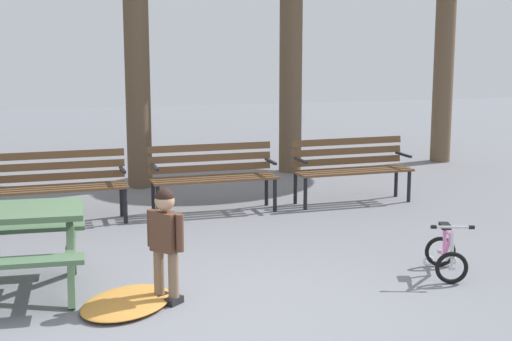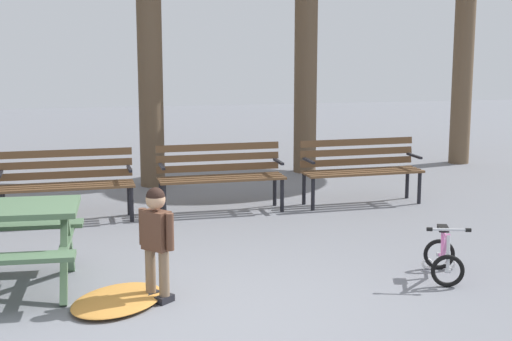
{
  "view_description": "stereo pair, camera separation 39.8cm",
  "coord_description": "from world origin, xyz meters",
  "px_view_note": "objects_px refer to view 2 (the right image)",
  "views": [
    {
      "loc": [
        -1.18,
        -5.71,
        2.24
      ],
      "look_at": [
        0.77,
        1.73,
        0.85
      ],
      "focal_mm": 53.22,
      "sensor_mm": 36.0,
      "label": 1
    },
    {
      "loc": [
        -0.79,
        -5.8,
        2.24
      ],
      "look_at": [
        0.77,
        1.73,
        0.85
      ],
      "focal_mm": 53.22,
      "sensor_mm": 36.0,
      "label": 2
    }
  ],
  "objects_px": {
    "park_bench_right": "(220,171)",
    "park_bench_far_right": "(360,165)",
    "park_bench_left": "(66,179)",
    "kids_bicycle": "(443,257)",
    "child_standing": "(156,235)"
  },
  "relations": [
    {
      "from": "park_bench_far_right",
      "to": "kids_bicycle",
      "type": "bearing_deg",
      "value": -95.39
    },
    {
      "from": "park_bench_far_right",
      "to": "kids_bicycle",
      "type": "relative_size",
      "value": 2.61
    },
    {
      "from": "park_bench_right",
      "to": "park_bench_far_right",
      "type": "relative_size",
      "value": 0.99
    },
    {
      "from": "child_standing",
      "to": "park_bench_far_right",
      "type": "bearing_deg",
      "value": 47.83
    },
    {
      "from": "park_bench_left",
      "to": "kids_bicycle",
      "type": "bearing_deg",
      "value": -40.45
    },
    {
      "from": "park_bench_right",
      "to": "kids_bicycle",
      "type": "xyz_separation_m",
      "value": [
        1.6,
        -3.11,
        -0.31
      ]
    },
    {
      "from": "park_bench_left",
      "to": "park_bench_right",
      "type": "xyz_separation_m",
      "value": [
        1.9,
        0.13,
        0.0
      ]
    },
    {
      "from": "park_bench_right",
      "to": "park_bench_far_right",
      "type": "xyz_separation_m",
      "value": [
        1.9,
        0.06,
        0.0
      ]
    },
    {
      "from": "park_bench_left",
      "to": "child_standing",
      "type": "distance_m",
      "value": 3.18
    },
    {
      "from": "park_bench_left",
      "to": "kids_bicycle",
      "type": "height_order",
      "value": "park_bench_left"
    },
    {
      "from": "park_bench_left",
      "to": "park_bench_right",
      "type": "bearing_deg",
      "value": 3.88
    },
    {
      "from": "kids_bicycle",
      "to": "park_bench_far_right",
      "type": "bearing_deg",
      "value": 84.61
    },
    {
      "from": "park_bench_right",
      "to": "kids_bicycle",
      "type": "bearing_deg",
      "value": -62.82
    },
    {
      "from": "park_bench_right",
      "to": "park_bench_far_right",
      "type": "bearing_deg",
      "value": 1.89
    },
    {
      "from": "park_bench_far_right",
      "to": "kids_bicycle",
      "type": "height_order",
      "value": "park_bench_far_right"
    }
  ]
}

